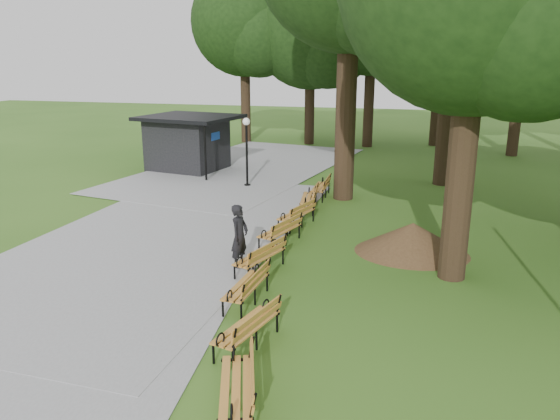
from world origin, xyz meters
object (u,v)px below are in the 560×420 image
(lamp_post, at_px, (247,137))
(kiosk, at_px, (187,143))
(bench_1, at_px, (247,327))
(bench_4, at_px, (280,231))
(person, at_px, (240,237))
(bench_2, at_px, (246,286))
(bench_5, at_px, (296,214))
(bench_7, at_px, (320,187))
(bench_0, at_px, (236,387))
(bench_3, at_px, (260,257))
(bench_6, at_px, (309,198))
(dirt_mound, at_px, (412,238))

(lamp_post, bearing_deg, kiosk, 145.42)
(bench_1, height_order, bench_4, same)
(person, xyz_separation_m, bench_4, (0.57, 2.10, -0.45))
(bench_1, xyz_separation_m, bench_4, (-0.94, 6.08, 0.00))
(person, height_order, bench_2, person)
(bench_5, relative_size, bench_7, 1.00)
(bench_0, bearing_deg, bench_4, 171.45)
(bench_1, relative_size, bench_7, 1.00)
(bench_7, bearing_deg, person, -5.80)
(person, height_order, lamp_post, lamp_post)
(person, bearing_deg, bench_0, -151.62)
(kiosk, relative_size, bench_3, 2.33)
(bench_1, distance_m, bench_6, 10.21)
(bench_2, bearing_deg, bench_1, 22.70)
(lamp_post, xyz_separation_m, bench_6, (3.42, -3.03, -1.76))
(bench_6, bearing_deg, bench_7, 169.99)
(bench_4, bearing_deg, dirt_mound, 110.68)
(dirt_mound, distance_m, bench_5, 4.19)
(bench_7, bearing_deg, bench_0, 4.31)
(person, xyz_separation_m, bench_6, (0.61, 6.19, -0.45))
(dirt_mound, distance_m, bench_2, 5.78)
(kiosk, distance_m, bench_7, 8.64)
(kiosk, bearing_deg, bench_1, -52.05)
(person, height_order, bench_5, person)
(bench_4, xyz_separation_m, bench_7, (0.14, 5.99, 0.00))
(lamp_post, xyz_separation_m, bench_3, (3.43, -9.42, -1.76))
(person, distance_m, bench_7, 8.13)
(lamp_post, height_order, bench_6, lamp_post)
(bench_0, distance_m, bench_2, 3.96)
(bench_6, height_order, bench_7, same)
(dirt_mound, xyz_separation_m, bench_7, (-3.80, 5.73, -0.02))
(bench_2, bearing_deg, dirt_mound, 144.95)
(kiosk, bearing_deg, person, -49.90)
(dirt_mound, xyz_separation_m, bench_2, (-3.64, -4.49, -0.02))
(bench_4, bearing_deg, kiosk, -126.30)
(person, height_order, bench_7, person)
(person, xyz_separation_m, bench_5, (0.65, 3.98, -0.45))
(bench_6, bearing_deg, person, -12.75)
(lamp_post, bearing_deg, bench_4, -64.63)
(person, bearing_deg, bench_4, -5.10)
(bench_7, bearing_deg, bench_2, 0.13)
(bench_0, bearing_deg, bench_5, 169.13)
(person, distance_m, bench_1, 4.28)
(kiosk, xyz_separation_m, bench_2, (7.79, -14.18, -0.94))
(bench_2, distance_m, bench_6, 8.32)
(lamp_post, xyz_separation_m, bench_2, (3.68, -11.35, -1.76))
(bench_4, bearing_deg, bench_3, 18.05)
(person, bearing_deg, lamp_post, 27.02)
(lamp_post, relative_size, bench_6, 1.60)
(kiosk, relative_size, dirt_mound, 1.58)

